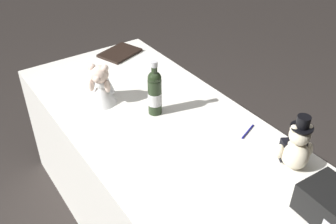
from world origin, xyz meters
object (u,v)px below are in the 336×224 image
Objects in this scene: champagne_bottle at (155,92)px; guestbook at (120,53)px; teddy_bear_bride at (102,85)px; teddy_bear_groom at (295,148)px; signing_pen at (248,131)px.

guestbook is at bearing 165.82° from champagne_bottle.
teddy_bear_bride reaches higher than guestbook.
teddy_bear_groom is 1.04× the size of guestbook.
teddy_bear_groom is 0.89× the size of champagne_bottle.
guestbook is at bearing -174.78° from signing_pen.
guestbook is (-0.47, 0.36, -0.09)m from teddy_bear_bride.
champagne_bottle is 0.51m from signing_pen.
teddy_bear_groom is 1.14× the size of teddy_bear_bride.
signing_pen is 0.50× the size of guestbook.
signing_pen is (0.40, 0.29, -0.12)m from champagne_bottle.
teddy_bear_groom is at bearing -15.65° from guestbook.
champagne_bottle is 2.35× the size of signing_pen.
signing_pen is 1.14m from guestbook.
signing_pen is (0.66, 0.46, -0.10)m from teddy_bear_bride.
teddy_bear_bride is at bearing -145.60° from champagne_bottle.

